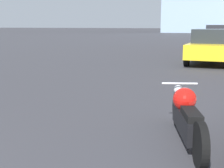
# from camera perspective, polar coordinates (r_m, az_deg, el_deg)

# --- Properties ---
(motorcycle) EXTENTS (0.98, 2.25, 0.80)m
(motorcycle) POSITION_cam_1_polar(r_m,az_deg,el_deg) (4.98, 13.46, -5.75)
(motorcycle) COLOR black
(motorcycle) RESTS_ON ground_plane
(parked_car_yellow) EXTENTS (1.91, 4.49, 1.61)m
(parked_car_yellow) POSITION_cam_1_polar(r_m,az_deg,el_deg) (15.42, 17.46, 6.62)
(parked_car_yellow) COLOR gold
(parked_car_yellow) RESTS_ON ground_plane
(parked_car_red) EXTENTS (2.11, 3.96, 1.82)m
(parked_car_red) POSITION_cam_1_polar(r_m,az_deg,el_deg) (26.20, 18.67, 8.15)
(parked_car_red) COLOR red
(parked_car_red) RESTS_ON ground_plane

